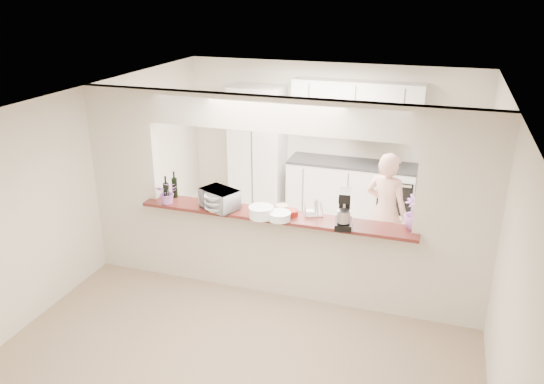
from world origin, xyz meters
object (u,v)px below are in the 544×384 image
at_px(toaster_oven, 219,199).
at_px(refrigerator, 453,179).
at_px(person, 386,212).
at_px(stand_mixer, 344,210).

bearing_deg(toaster_oven, refrigerator, 68.76).
bearing_deg(refrigerator, person, -118.41).
bearing_deg(stand_mixer, refrigerator, 66.65).
bearing_deg(person, stand_mixer, 94.57).
bearing_deg(person, toaster_oven, 52.57).
bearing_deg(toaster_oven, stand_mixer, 22.46).
xyz_separation_m(refrigerator, stand_mixer, (-1.20, -2.79, 0.44)).
relative_size(refrigerator, person, 1.04).
distance_m(toaster_oven, person, 2.27).
height_order(toaster_oven, stand_mixer, stand_mixer).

